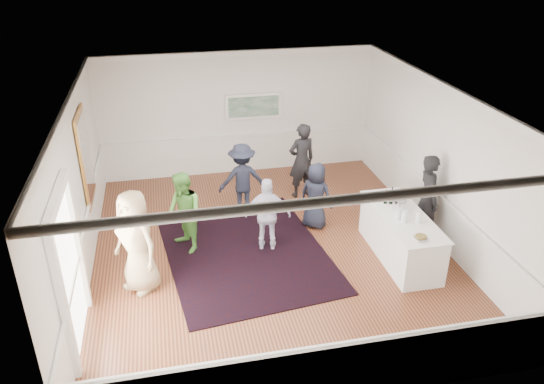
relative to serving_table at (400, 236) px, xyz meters
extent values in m
plane|color=brown|center=(-2.44, 0.78, -0.47)|extent=(8.00, 8.00, 0.00)
cube|color=white|center=(-2.44, 0.78, 2.73)|extent=(7.00, 8.00, 0.02)
cube|color=white|center=(-5.94, 0.78, 1.13)|extent=(0.02, 8.00, 3.20)
cube|color=white|center=(1.06, 0.78, 1.13)|extent=(0.02, 8.00, 3.20)
cube|color=white|center=(-2.44, 4.78, 1.13)|extent=(7.00, 0.02, 3.20)
cube|color=white|center=(-2.44, -3.22, 1.13)|extent=(7.00, 0.02, 3.20)
cube|color=#BF8738|center=(-5.90, 2.08, 1.33)|extent=(0.04, 1.25, 1.85)
cube|color=white|center=(-5.87, 2.08, 1.33)|extent=(0.01, 1.05, 1.65)
cube|color=white|center=(-5.87, -1.94, 0.73)|extent=(0.10, 0.14, 2.40)
cube|color=white|center=(-5.87, -0.30, 0.73)|extent=(0.10, 0.14, 2.40)
cube|color=white|center=(-5.87, -1.12, 2.01)|extent=(0.10, 1.78, 0.16)
cube|color=white|center=(-5.91, -1.12, 0.73)|extent=(0.02, 1.50, 2.40)
cube|color=white|center=(-2.04, 4.73, 1.31)|extent=(1.44, 0.05, 0.66)
cube|color=#225D37|center=(-2.04, 4.70, 1.31)|extent=(1.30, 0.01, 0.52)
cube|color=black|center=(-2.95, 0.78, -0.46)|extent=(3.49, 4.32, 0.02)
cube|color=white|center=(0.00, 0.00, -0.01)|extent=(0.82, 2.25, 0.92)
cube|color=white|center=(0.00, 0.00, 0.45)|extent=(0.88, 2.31, 0.02)
imported|color=black|center=(0.76, 0.49, 0.48)|extent=(0.55, 0.75, 1.91)
imported|color=tan|center=(-4.97, 0.03, 0.49)|extent=(1.09, 1.11, 1.93)
imported|color=#5DAB44|center=(-4.09, 1.14, 0.36)|extent=(0.91, 1.00, 1.67)
imported|color=silver|center=(-2.47, 0.85, 0.30)|extent=(0.97, 0.58, 1.54)
imported|color=#1B1F2E|center=(-2.72, 2.50, 0.35)|extent=(1.08, 0.64, 1.65)
imported|color=black|center=(-1.21, 3.01, 0.45)|extent=(0.75, 0.58, 1.84)
imported|color=#1B1F2E|center=(-1.28, 1.52, 0.26)|extent=(0.85, 0.82, 1.47)
cylinder|color=#7AA139|center=(-0.09, -0.23, 0.58)|extent=(0.12, 0.12, 0.24)
cylinder|color=#D33E62|center=(0.16, -0.31, 0.58)|extent=(0.12, 0.12, 0.24)
cylinder|color=#67C245|center=(-0.16, -0.10, 0.58)|extent=(0.12, 0.12, 0.24)
cylinder|color=silver|center=(-0.01, 0.19, 0.58)|extent=(0.26, 0.26, 0.25)
imported|color=white|center=(-0.07, -0.89, 0.50)|extent=(0.25, 0.25, 0.06)
cylinder|color=olive|center=(-0.07, -0.89, 0.52)|extent=(0.19, 0.19, 0.04)
camera|label=1|loc=(-4.29, -8.14, 5.38)|focal=35.00mm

